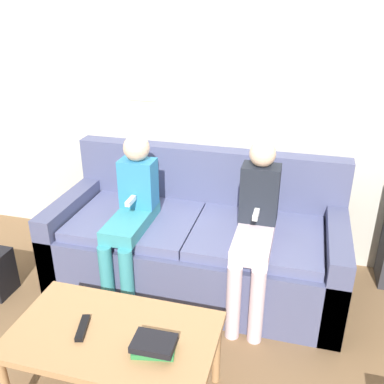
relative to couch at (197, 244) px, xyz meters
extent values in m
plane|color=brown|center=(0.00, -0.57, -0.31)|extent=(10.00, 10.00, 0.00)
cube|color=beige|center=(0.00, 0.54, 0.99)|extent=(8.00, 0.06, 2.60)
cube|color=beige|center=(-0.56, 0.50, 1.03)|extent=(0.24, 0.00, 0.26)
cube|color=#4C5175|center=(0.00, -0.04, -0.08)|extent=(2.03, 0.89, 0.45)
cube|color=#4C5175|center=(0.00, 0.34, 0.38)|extent=(2.03, 0.14, 0.48)
cube|color=#4C5175|center=(-0.95, -0.04, 0.00)|extent=(0.14, 0.89, 0.61)
cube|color=#4C5175|center=(0.95, -0.04, 0.00)|extent=(0.14, 0.89, 0.61)
cube|color=slate|center=(-0.43, -0.08, 0.18)|extent=(0.86, 0.73, 0.07)
cube|color=slate|center=(0.43, -0.08, 0.18)|extent=(0.86, 0.73, 0.07)
cube|color=#AD7F51|center=(-0.13, -1.13, 0.13)|extent=(1.01, 0.58, 0.04)
cylinder|color=#AD7F51|center=(-0.60, -0.88, -0.10)|extent=(0.04, 0.04, 0.42)
cylinder|color=#AD7F51|center=(0.33, -0.88, -0.10)|extent=(0.04, 0.04, 0.42)
cylinder|color=teal|center=(-0.47, -0.51, -0.05)|extent=(0.09, 0.09, 0.52)
cylinder|color=teal|center=(-0.33, -0.51, -0.05)|extent=(0.09, 0.09, 0.52)
cube|color=teal|center=(-0.40, -0.23, 0.26)|extent=(0.23, 0.55, 0.09)
cube|color=teal|center=(-0.40, -0.07, 0.47)|extent=(0.24, 0.16, 0.34)
sphere|color=beige|center=(-0.40, -0.07, 0.72)|extent=(0.18, 0.18, 0.18)
cube|color=white|center=(-0.40, -0.22, 0.40)|extent=(0.03, 0.12, 0.03)
cylinder|color=silver|center=(0.36, -0.51, -0.05)|extent=(0.09, 0.09, 0.52)
cylinder|color=silver|center=(0.50, -0.51, -0.05)|extent=(0.09, 0.09, 0.52)
cube|color=silver|center=(0.43, -0.23, 0.26)|extent=(0.23, 0.55, 0.09)
cube|color=#1E232D|center=(0.43, -0.07, 0.49)|extent=(0.24, 0.16, 0.38)
sphere|color=beige|center=(0.43, -0.07, 0.76)|extent=(0.16, 0.16, 0.16)
cube|color=white|center=(0.43, -0.22, 0.41)|extent=(0.03, 0.12, 0.03)
cube|color=black|center=(-0.28, -1.15, 0.16)|extent=(0.08, 0.17, 0.02)
cube|color=#2D8442|center=(0.10, -1.19, 0.16)|extent=(0.21, 0.16, 0.03)
cube|color=black|center=(0.10, -1.18, 0.19)|extent=(0.20, 0.15, 0.03)
camera|label=1|loc=(0.66, -2.57, 1.64)|focal=40.00mm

